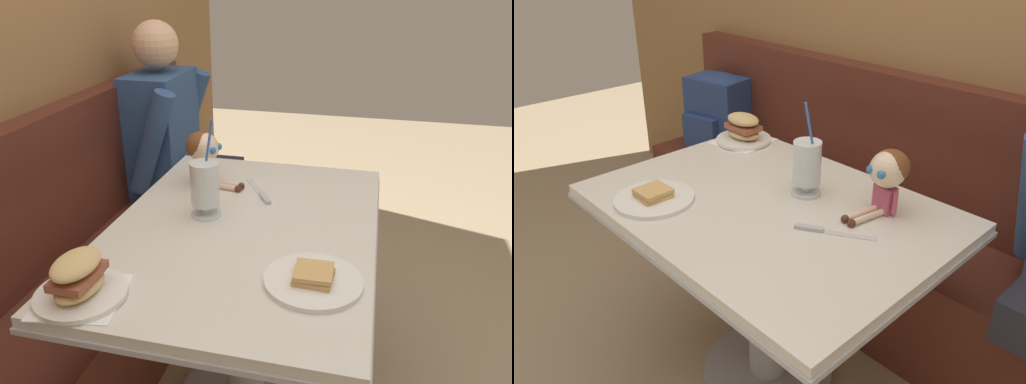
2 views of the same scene
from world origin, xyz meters
The scene contains 8 objects.
booth_bench centered at (0.00, 0.81, 0.33)m, with size 2.60×0.48×1.00m.
diner_table centered at (0.00, 0.18, 0.54)m, with size 1.11×0.81×0.74m.
toast_plate centered at (-0.26, -0.07, 0.75)m, with size 0.25×0.25×0.04m.
milkshake_glass centered at (0.04, 0.31, 0.84)m, with size 0.10×0.10×0.31m.
sandwich_plate centered at (-0.44, 0.46, 0.79)m, with size 0.23×0.23×0.12m.
butter_knife centered at (0.23, 0.17, 0.74)m, with size 0.21×0.14×0.01m.
seated_doll centered at (0.28, 0.40, 0.87)m, with size 0.13×0.23×0.20m.
diner_patron centered at (0.81, 0.76, 0.74)m, with size 0.55×0.48×0.81m.
Camera 1 is at (-1.30, -0.17, 1.46)m, focal length 34.67 mm.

